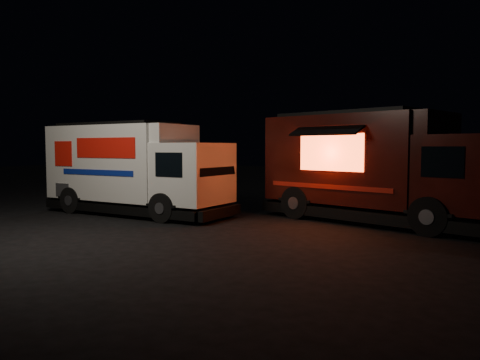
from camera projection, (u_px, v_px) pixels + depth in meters
ground at (152, 224)px, 13.64m from camera, size 80.00×80.00×0.00m
white_truck at (138, 168)px, 15.56m from camera, size 6.90×2.86×3.05m
red_truck at (379, 167)px, 13.81m from camera, size 7.56×4.76×3.30m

